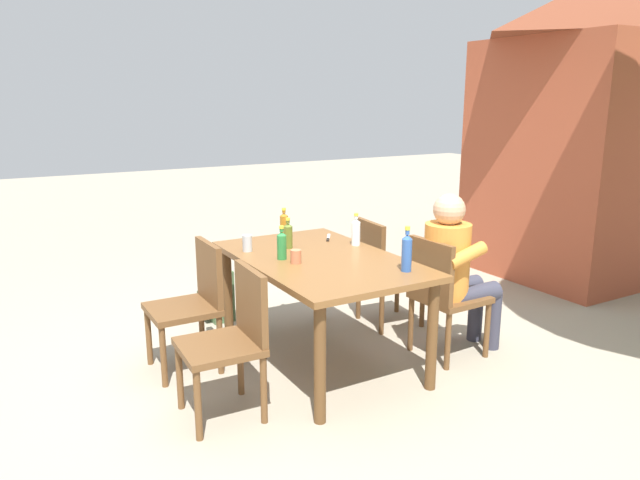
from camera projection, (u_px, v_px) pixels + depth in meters
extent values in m
plane|color=gray|center=(320.00, 361.00, 4.17)|extent=(24.00, 24.00, 0.00)
cube|color=brown|center=(320.00, 260.00, 4.00)|extent=(1.57, 0.97, 0.04)
cylinder|color=brown|center=(228.00, 294.00, 4.48)|extent=(0.07, 0.07, 0.72)
cylinder|color=brown|center=(320.00, 364.00, 3.29)|extent=(0.07, 0.07, 0.72)
cylinder|color=brown|center=(320.00, 278.00, 4.88)|extent=(0.07, 0.07, 0.72)
cylinder|color=brown|center=(432.00, 336.00, 3.69)|extent=(0.07, 0.07, 0.72)
cube|color=brown|center=(450.00, 297.00, 4.19)|extent=(0.46, 0.46, 0.04)
cube|color=brown|center=(430.00, 270.00, 4.03)|extent=(0.42, 0.06, 0.42)
cylinder|color=brown|center=(487.00, 330.00, 4.18)|extent=(0.04, 0.04, 0.41)
cylinder|color=brown|center=(449.00, 314.00, 4.50)|extent=(0.04, 0.04, 0.41)
cylinder|color=brown|center=(448.00, 341.00, 3.99)|extent=(0.04, 0.04, 0.41)
cylinder|color=brown|center=(411.00, 324.00, 4.30)|extent=(0.04, 0.04, 0.41)
cube|color=brown|center=(219.00, 347.00, 3.35)|extent=(0.46, 0.46, 0.04)
cube|color=brown|center=(251.00, 303.00, 3.39)|extent=(0.42, 0.06, 0.42)
cylinder|color=brown|center=(180.00, 377.00, 3.48)|extent=(0.04, 0.04, 0.41)
cylinder|color=brown|center=(198.00, 405.00, 3.15)|extent=(0.04, 0.04, 0.41)
cylinder|color=brown|center=(240.00, 364.00, 3.65)|extent=(0.04, 0.04, 0.41)
cylinder|color=brown|center=(264.00, 390.00, 3.33)|extent=(0.04, 0.04, 0.41)
cube|color=brown|center=(182.00, 309.00, 3.95)|extent=(0.44, 0.44, 0.04)
cube|color=brown|center=(209.00, 272.00, 3.99)|extent=(0.42, 0.04, 0.42)
cylinder|color=brown|center=(149.00, 336.00, 4.07)|extent=(0.04, 0.04, 0.41)
cylinder|color=brown|center=(163.00, 357.00, 3.75)|extent=(0.04, 0.04, 0.41)
cylinder|color=brown|center=(202.00, 326.00, 4.25)|extent=(0.04, 0.04, 0.41)
cylinder|color=brown|center=(220.00, 345.00, 3.93)|extent=(0.04, 0.04, 0.41)
cube|color=brown|center=(391.00, 272.00, 4.79)|extent=(0.48, 0.48, 0.04)
cube|color=brown|center=(370.00, 248.00, 4.65)|extent=(0.42, 0.08, 0.42)
cylinder|color=brown|center=(422.00, 302.00, 4.75)|extent=(0.04, 0.04, 0.41)
cylinder|color=brown|center=(397.00, 289.00, 5.08)|extent=(0.04, 0.04, 0.41)
cylinder|color=brown|center=(382.00, 309.00, 4.59)|extent=(0.04, 0.04, 0.41)
cylinder|color=brown|center=(358.00, 295.00, 4.93)|extent=(0.04, 0.04, 0.41)
cylinder|color=orange|center=(447.00, 260.00, 4.10)|extent=(0.32, 0.32, 0.52)
sphere|color=tan|center=(449.00, 210.00, 4.02)|extent=(0.22, 0.22, 0.22)
cylinder|color=#383847|center=(475.00, 295.00, 4.18)|extent=(0.14, 0.40, 0.14)
cylinder|color=#383847|center=(493.00, 319.00, 4.33)|extent=(0.11, 0.11, 0.45)
cylinder|color=orange|center=(467.00, 256.00, 3.92)|extent=(0.09, 0.31, 0.16)
cylinder|color=#383847|center=(457.00, 288.00, 4.33)|extent=(0.14, 0.40, 0.14)
cylinder|color=#383847|center=(475.00, 312.00, 4.48)|extent=(0.11, 0.11, 0.45)
cylinder|color=orange|center=(429.00, 244.00, 4.24)|extent=(0.09, 0.31, 0.16)
cylinder|color=#566623|center=(288.00, 237.00, 4.22)|extent=(0.06, 0.06, 0.16)
cone|color=#566623|center=(288.00, 225.00, 4.20)|extent=(0.06, 0.06, 0.02)
cylinder|color=#566623|center=(288.00, 222.00, 4.19)|extent=(0.03, 0.03, 0.02)
cylinder|color=yellow|center=(288.00, 219.00, 4.19)|extent=(0.03, 0.03, 0.02)
cylinder|color=white|center=(356.00, 234.00, 4.30)|extent=(0.06, 0.06, 0.17)
cone|color=white|center=(356.00, 221.00, 4.28)|extent=(0.06, 0.06, 0.02)
cylinder|color=white|center=(356.00, 217.00, 4.27)|extent=(0.03, 0.03, 0.02)
cylinder|color=yellow|center=(356.00, 215.00, 4.27)|extent=(0.03, 0.03, 0.02)
cylinder|color=#287A38|center=(282.00, 247.00, 3.92)|extent=(0.06, 0.06, 0.16)
cone|color=#287A38|center=(282.00, 234.00, 3.90)|extent=(0.06, 0.06, 0.02)
cylinder|color=#287A38|center=(282.00, 230.00, 3.90)|extent=(0.03, 0.03, 0.02)
cylinder|color=yellow|center=(281.00, 227.00, 3.89)|extent=(0.03, 0.03, 0.02)
cylinder|color=#996019|center=(284.00, 226.00, 4.58)|extent=(0.06, 0.06, 0.16)
cone|color=#996019|center=(284.00, 214.00, 4.56)|extent=(0.06, 0.06, 0.02)
cylinder|color=#996019|center=(284.00, 212.00, 4.55)|extent=(0.03, 0.03, 0.02)
cylinder|color=yellow|center=(284.00, 209.00, 4.55)|extent=(0.03, 0.03, 0.02)
cylinder|color=#2D56A3|center=(407.00, 255.00, 3.64)|extent=(0.06, 0.06, 0.21)
cone|color=#2D56A3|center=(407.00, 237.00, 3.62)|extent=(0.06, 0.06, 0.03)
cylinder|color=#2D56A3|center=(407.00, 232.00, 3.61)|extent=(0.03, 0.03, 0.03)
cylinder|color=yellow|center=(408.00, 228.00, 3.60)|extent=(0.03, 0.03, 0.02)
cylinder|color=#BC6B47|center=(296.00, 257.00, 3.84)|extent=(0.07, 0.07, 0.09)
cylinder|color=#B2B7BC|center=(247.00, 243.00, 4.13)|extent=(0.07, 0.07, 0.12)
cube|color=silver|center=(329.00, 237.00, 4.57)|extent=(0.16, 0.12, 0.01)
cube|color=black|center=(328.00, 240.00, 4.46)|extent=(0.08, 0.06, 0.01)
cube|color=#47663D|center=(218.00, 293.00, 4.94)|extent=(0.30, 0.18, 0.43)
cube|color=#395130|center=(205.00, 305.00, 4.90)|extent=(0.21, 0.06, 0.19)
cube|color=#9E472D|center=(578.00, 160.00, 6.07)|extent=(1.69, 1.66, 2.38)
pyramid|color=brown|center=(594.00, 9.00, 5.73)|extent=(1.94, 1.91, 0.55)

